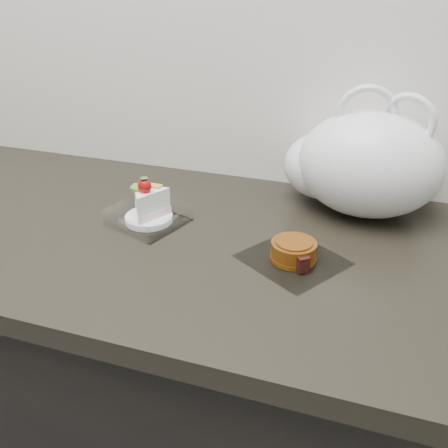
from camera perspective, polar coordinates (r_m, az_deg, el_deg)
name	(u,v)px	position (r m, az deg, el deg)	size (l,w,h in m)	color
counter	(148,388)	(1.28, -8.63, -18.06)	(2.04, 0.64, 0.90)	black
cake_tray	(148,211)	(1.00, -8.65, 1.52)	(0.16, 0.16, 0.10)	white
mooncake_wrap	(294,253)	(0.88, 7.97, -3.28)	(0.22, 0.21, 0.04)	white
plastic_bag	(360,164)	(1.05, 15.31, 6.66)	(0.33, 0.24, 0.26)	white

